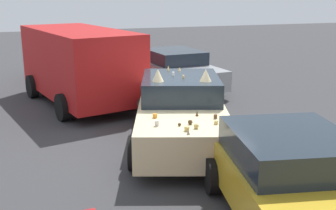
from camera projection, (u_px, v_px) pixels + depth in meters
ground_plane at (181, 143)px, 9.35m from camera, size 60.00×60.00×0.00m
art_car_decorated at (181, 111)px, 9.22m from camera, size 5.01×3.20×1.72m
parked_van_behind_left at (79, 63)px, 12.39m from camera, size 5.26×3.12×2.21m
parked_sedan_near_right at (63, 61)px, 15.88m from camera, size 4.50×2.02×1.47m
parked_sedan_behind_right at (296, 182)px, 5.88m from camera, size 4.21×2.59×1.31m
parked_sedan_far_left at (175, 69)px, 14.46m from camera, size 4.49×2.31×1.33m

